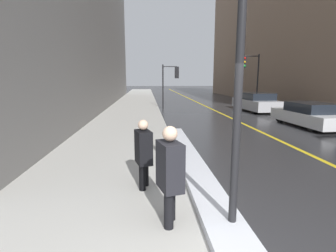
{
  "coord_description": "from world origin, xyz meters",
  "views": [
    {
      "loc": [
        -0.96,
        -2.83,
        2.29
      ],
      "look_at": [
        -0.4,
        4.0,
        1.05
      ],
      "focal_mm": 28.0,
      "sensor_mm": 36.0,
      "label": 1
    }
  ],
  "objects": [
    {
      "name": "building_facade_right",
      "position": [
        13.0,
        22.0,
        8.16
      ],
      "size": [
        6.0,
        36.0,
        16.32
      ],
      "color": "#846B56",
      "rests_on": "ground"
    },
    {
      "name": "snow_bank_curb",
      "position": [
        0.2,
        4.01,
        0.08
      ],
      "size": [
        0.66,
        8.59,
        0.15
      ],
      "color": "silver",
      "rests_on": "ground"
    },
    {
      "name": "parked_car_white",
      "position": [
        6.92,
        9.15,
        0.55
      ],
      "size": [
        1.88,
        4.25,
        1.16
      ],
      "rotation": [
        0.0,
        0.0,
        1.61
      ],
      "color": "silver",
      "rests_on": "ground"
    },
    {
      "name": "traffic_light_far",
      "position": [
        7.13,
        17.49,
        3.01
      ],
      "size": [
        1.3,
        0.35,
        4.15
      ],
      "rotation": [
        0.0,
        0.0,
        2.98
      ],
      "color": "black",
      "rests_on": "ground"
    },
    {
      "name": "sidewalk_slab",
      "position": [
        -2.0,
        15.0,
        0.01
      ],
      "size": [
        4.0,
        80.0,
        0.01
      ],
      "color": "#B2AFA8",
      "rests_on": "ground"
    },
    {
      "name": "building_facade_left",
      "position": [
        -7.0,
        20.0,
        7.23
      ],
      "size": [
        6.0,
        36.0,
        14.46
      ],
      "color": "slate",
      "rests_on": "ground"
    },
    {
      "name": "lamp_post",
      "position": [
        0.32,
        0.76,
        3.02
      ],
      "size": [
        0.28,
        0.28,
        5.06
      ],
      "color": "black",
      "rests_on": "ground"
    },
    {
      "name": "road_centre_stripe",
      "position": [
        4.0,
        15.0,
        0.0
      ],
      "size": [
        0.16,
        80.0,
        0.0
      ],
      "color": "gold",
      "rests_on": "ground"
    },
    {
      "name": "traffic_light_near",
      "position": [
        1.04,
        17.88,
        2.42
      ],
      "size": [
        1.31,
        0.35,
        3.36
      ],
      "rotation": [
        0.0,
        0.0,
        0.07
      ],
      "color": "black",
      "rests_on": "ground"
    },
    {
      "name": "pedestrian_trailing",
      "position": [
        -0.62,
        1.0,
        0.89
      ],
      "size": [
        0.42,
        0.58,
        1.6
      ],
      "rotation": [
        0.0,
        0.0,
        -1.31
      ],
      "color": "black",
      "rests_on": "ground"
    },
    {
      "name": "parked_car_silver",
      "position": [
        6.84,
        15.26,
        0.62
      ],
      "size": [
        2.13,
        4.47,
        1.3
      ],
      "rotation": [
        0.0,
        0.0,
        1.63
      ],
      "color": "#B2B2B7",
      "rests_on": "ground"
    },
    {
      "name": "pedestrian_in_glasses",
      "position": [
        -1.04,
        2.43,
        0.82
      ],
      "size": [
        0.39,
        0.53,
        1.47
      ],
      "rotation": [
        0.0,
        0.0,
        -1.31
      ],
      "color": "black",
      "rests_on": "ground"
    }
  ]
}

